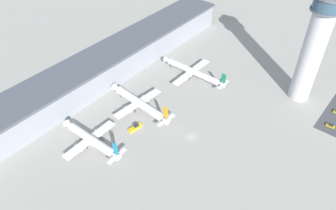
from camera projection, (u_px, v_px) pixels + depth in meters
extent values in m
plane|color=#9E9B93|center=(192.00, 137.00, 162.90)|extent=(1000.00, 1000.00, 0.00)
cube|color=#9399A3|center=(95.00, 73.00, 191.33)|extent=(213.94, 22.00, 15.61)
cube|color=#4C515B|center=(93.00, 61.00, 185.71)|extent=(213.94, 25.00, 1.60)
cylinder|color=#BCBCC1|center=(310.00, 57.00, 170.90)|extent=(11.26, 11.26, 51.65)
cylinder|color=#565B66|center=(326.00, 10.00, 153.78)|extent=(15.06, 15.06, 0.80)
cylinder|color=#334C60|center=(328.00, 3.00, 151.65)|extent=(13.86, 13.86, 5.75)
cylinder|color=white|center=(90.00, 139.00, 156.06)|extent=(4.52, 28.26, 3.94)
cone|color=white|center=(69.00, 125.00, 163.47)|extent=(4.02, 3.63, 3.94)
cone|color=white|center=(115.00, 155.00, 148.37)|extent=(3.65, 4.80, 3.55)
cube|color=white|center=(90.00, 139.00, 156.77)|extent=(30.18, 5.02, 0.44)
cylinder|color=#A8A8B2|center=(79.00, 148.00, 154.25)|extent=(2.26, 4.38, 2.17)
cylinder|color=#A8A8B2|center=(99.00, 133.00, 161.79)|extent=(2.26, 4.38, 2.17)
cube|color=#197FB2|center=(115.00, 149.00, 144.59)|extent=(0.36, 2.81, 6.31)
cube|color=white|center=(117.00, 156.00, 147.49)|extent=(11.08, 2.23, 0.24)
cylinder|color=black|center=(74.00, 132.00, 164.15)|extent=(0.28, 0.28, 2.41)
cylinder|color=black|center=(96.00, 140.00, 159.67)|extent=(0.28, 0.28, 2.41)
cylinder|color=black|center=(87.00, 147.00, 156.37)|extent=(0.28, 0.28, 2.41)
cylinder|color=white|center=(139.00, 103.00, 175.87)|extent=(6.76, 33.44, 4.24)
cone|color=white|center=(117.00, 88.00, 185.54)|extent=(4.52, 4.13, 4.24)
cone|color=white|center=(164.00, 119.00, 165.86)|extent=(4.19, 5.37, 3.82)
cube|color=white|center=(138.00, 103.00, 176.70)|extent=(31.47, 6.77, 0.44)
cylinder|color=#A8A8B2|center=(128.00, 110.00, 174.46)|extent=(2.68, 4.83, 2.33)
cylinder|color=#A8A8B2|center=(146.00, 99.00, 181.66)|extent=(2.68, 4.83, 2.33)
cube|color=orange|center=(166.00, 112.00, 161.73)|extent=(0.51, 2.81, 6.79)
cube|color=white|center=(166.00, 120.00, 164.85)|extent=(11.99, 2.90, 0.24)
cylinder|color=black|center=(121.00, 95.00, 186.15)|extent=(0.28, 0.28, 2.61)
cylinder|color=black|center=(143.00, 105.00, 179.66)|extent=(0.28, 0.28, 2.61)
cylinder|color=black|center=(135.00, 110.00, 176.40)|extent=(0.28, 0.28, 2.61)
cylinder|color=white|center=(193.00, 71.00, 198.65)|extent=(3.70, 36.51, 3.60)
cone|color=white|center=(167.00, 60.00, 208.13)|extent=(3.61, 3.25, 3.60)
cone|color=white|center=(221.00, 84.00, 188.90)|extent=(3.25, 4.33, 3.24)
cube|color=white|center=(192.00, 72.00, 199.40)|extent=(33.05, 4.49, 0.44)
cylinder|color=#A8A8B2|center=(183.00, 78.00, 196.51)|extent=(1.99, 3.96, 1.98)
cylinder|color=#A8A8B2|center=(197.00, 68.00, 204.67)|extent=(1.99, 3.96, 1.98)
cube|color=#14704C|center=(224.00, 78.00, 185.44)|extent=(0.31, 2.80, 5.75)
cube|color=white|center=(223.00, 85.00, 188.07)|extent=(10.08, 2.03, 0.24)
cylinder|color=black|center=(171.00, 66.00, 208.80)|extent=(0.28, 0.28, 2.57)
cylinder|color=black|center=(195.00, 74.00, 202.11)|extent=(0.28, 0.28, 2.57)
cylinder|color=black|center=(190.00, 77.00, 199.14)|extent=(0.28, 0.28, 2.57)
cube|color=black|center=(94.00, 144.00, 159.52)|extent=(3.71, 5.80, 0.12)
cube|color=silver|center=(93.00, 143.00, 159.08)|extent=(4.06, 6.82, 1.45)
cube|color=#232D38|center=(94.00, 141.00, 158.02)|extent=(2.68, 2.41, 1.18)
cube|color=black|center=(135.00, 129.00, 167.48)|extent=(6.67, 3.09, 0.12)
cube|color=gold|center=(135.00, 128.00, 167.09)|extent=(7.90, 3.35, 1.32)
cube|color=#232D38|center=(136.00, 125.00, 166.70)|extent=(2.56, 2.33, 1.08)
cube|color=black|center=(330.00, 126.00, 168.73)|extent=(1.81, 3.67, 0.12)
cube|color=gold|center=(330.00, 126.00, 168.50)|extent=(1.90, 4.36, 0.82)
cube|color=#232D38|center=(331.00, 125.00, 167.96)|extent=(1.63, 2.41, 0.67)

